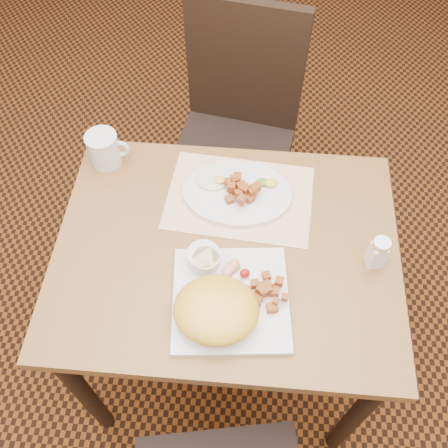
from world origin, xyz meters
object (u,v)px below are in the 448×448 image
(salt_shaker, at_px, (378,252))
(coffee_mug, at_px, (105,149))
(chair_far, at_px, (236,125))
(plate_square, at_px, (231,299))
(table, at_px, (226,268))
(plate_oval, at_px, (237,193))

(salt_shaker, distance_m, coffee_mug, 0.80)
(chair_far, relative_size, plate_square, 3.46)
(chair_far, xyz_separation_m, plate_square, (0.04, -0.81, 0.22))
(table, xyz_separation_m, chair_far, (-0.02, 0.66, -0.10))
(chair_far, height_order, plate_square, chair_far)
(coffee_mug, bearing_deg, salt_shaker, -20.60)
(plate_oval, bearing_deg, coffee_mug, 166.25)
(plate_square, height_order, plate_oval, plate_oval)
(table, relative_size, chair_far, 0.93)
(chair_far, height_order, salt_shaker, chair_far)
(salt_shaker, bearing_deg, coffee_mug, 159.40)
(salt_shaker, bearing_deg, table, 177.97)
(chair_far, bearing_deg, salt_shaker, 130.33)
(plate_oval, distance_m, salt_shaker, 0.41)
(plate_square, bearing_deg, plate_oval, 91.21)
(plate_oval, bearing_deg, plate_square, -88.79)
(plate_square, distance_m, plate_oval, 0.32)
(table, bearing_deg, coffee_mug, 144.27)
(table, height_order, coffee_mug, coffee_mug)
(plate_square, bearing_deg, salt_shaker, 21.07)
(chair_far, height_order, plate_oval, chair_far)
(chair_far, bearing_deg, table, 101.44)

